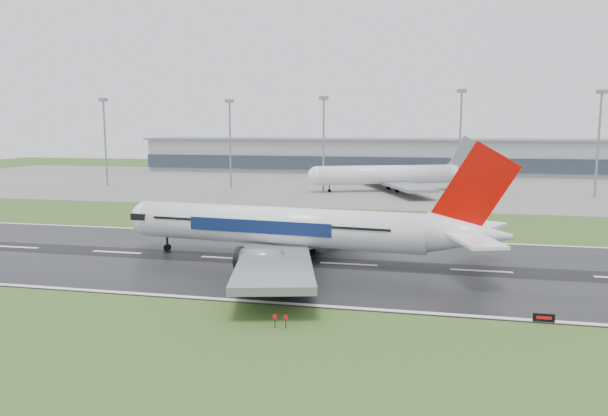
# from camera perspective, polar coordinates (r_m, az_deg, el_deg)

# --- Properties ---
(ground) EXTENTS (520.00, 520.00, 0.00)m
(ground) POSITION_cam_1_polar(r_m,az_deg,el_deg) (91.27, 4.42, -5.59)
(ground) COLOR #31501D
(ground) RESTS_ON ground
(runway) EXTENTS (400.00, 45.00, 0.10)m
(runway) POSITION_cam_1_polar(r_m,az_deg,el_deg) (91.25, 4.42, -5.56)
(runway) COLOR black
(runway) RESTS_ON ground
(apron) EXTENTS (400.00, 130.00, 0.08)m
(apron) POSITION_cam_1_polar(r_m,az_deg,el_deg) (214.28, 9.07, 2.25)
(apron) COLOR slate
(apron) RESTS_ON ground
(terminal) EXTENTS (240.00, 36.00, 15.00)m
(terminal) POSITION_cam_1_polar(r_m,az_deg,el_deg) (273.48, 9.85, 5.05)
(terminal) COLOR gray
(terminal) RESTS_ON ground
(main_airliner) EXTENTS (68.53, 65.87, 18.52)m
(main_airliner) POSITION_cam_1_polar(r_m,az_deg,el_deg) (91.22, -0.05, 0.42)
(main_airliner) COLOR white
(main_airliner) RESTS_ON runway
(parked_airliner) EXTENTS (76.22, 73.98, 17.47)m
(parked_airliner) POSITION_cam_1_polar(r_m,az_deg,el_deg) (193.56, 8.65, 4.25)
(parked_airliner) COLOR white
(parked_airliner) RESTS_ON apron
(runway_sign) EXTENTS (2.31, 0.59, 1.04)m
(runway_sign) POSITION_cam_1_polar(r_m,az_deg,el_deg) (70.15, 22.57, -10.00)
(runway_sign) COLOR black
(runway_sign) RESTS_ON ground
(floodmast_0) EXTENTS (0.64, 0.64, 30.04)m
(floodmast_0) POSITION_cam_1_polar(r_m,az_deg,el_deg) (219.87, -19.00, 5.97)
(floodmast_0) COLOR gray
(floodmast_0) RESTS_ON ground
(floodmast_1) EXTENTS (0.64, 0.64, 29.19)m
(floodmast_1) POSITION_cam_1_polar(r_m,az_deg,el_deg) (199.54, -7.29, 6.05)
(floodmast_1) COLOR gray
(floodmast_1) RESTS_ON ground
(floodmast_2) EXTENTS (0.64, 0.64, 29.89)m
(floodmast_2) POSITION_cam_1_polar(r_m,az_deg,el_deg) (191.12, 1.94, 6.13)
(floodmast_2) COLOR gray
(floodmast_2) RESTS_ON ground
(floodmast_3) EXTENTS (0.64, 0.64, 31.64)m
(floodmast_3) POSITION_cam_1_polar(r_m,az_deg,el_deg) (188.14, 15.11, 6.09)
(floodmast_3) COLOR gray
(floodmast_3) RESTS_ON ground
(floodmast_4) EXTENTS (0.64, 0.64, 30.89)m
(floodmast_4) POSITION_cam_1_polar(r_m,az_deg,el_deg) (194.14, 27.00, 5.43)
(floodmast_4) COLOR gray
(floodmast_4) RESTS_ON ground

